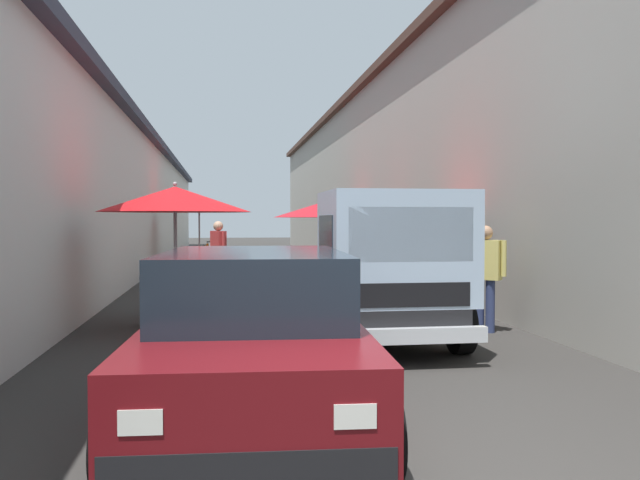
{
  "coord_description": "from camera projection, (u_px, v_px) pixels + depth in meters",
  "views": [
    {
      "loc": [
        -3.88,
        1.17,
        1.72
      ],
      "look_at": [
        9.75,
        -0.9,
        1.29
      ],
      "focal_mm": 36.06,
      "sensor_mm": 36.0,
      "label": 1
    }
  ],
  "objects": [
    {
      "name": "vendor_in_shade",
      "position": [
        218.0,
        251.0,
        15.06
      ],
      "size": [
        0.61,
        0.39,
        1.69
      ],
      "color": "#665B4C",
      "rests_on": "ground"
    },
    {
      "name": "fruit_stall_far_right",
      "position": [
        200.0,
        216.0,
        21.98
      ],
      "size": [
        2.46,
        2.46,
        2.45
      ],
      "color": "#9E9EA3",
      "rests_on": "ground"
    },
    {
      "name": "vendor_by_crates",
      "position": [
        485.0,
        271.0,
        9.82
      ],
      "size": [
        0.47,
        0.5,
        1.64
      ],
      "color": "navy",
      "rests_on": "ground"
    },
    {
      "name": "hatchback_car",
      "position": [
        254.0,
        335.0,
        5.48
      ],
      "size": [
        4.0,
        2.11,
        1.45
      ],
      "color": "#600F14",
      "rests_on": "ground"
    },
    {
      "name": "building_right_concrete",
      "position": [
        479.0,
        175.0,
        20.57
      ],
      "size": [
        49.8,
        7.5,
        6.33
      ],
      "color": "#A39E93",
      "rests_on": "ground"
    },
    {
      "name": "parked_scooter",
      "position": [
        206.0,
        267.0,
        17.36
      ],
      "size": [
        1.67,
        0.55,
        1.14
      ],
      "color": "black",
      "rests_on": "ground"
    },
    {
      "name": "fruit_stall_near_left",
      "position": [
        322.0,
        217.0,
        21.67
      ],
      "size": [
        2.57,
        2.57,
        2.39
      ],
      "color": "#9E9EA3",
      "rests_on": "ground"
    },
    {
      "name": "delivery_truck",
      "position": [
        381.0,
        270.0,
        8.79
      ],
      "size": [
        4.93,
        1.99,
        2.08
      ],
      "color": "black",
      "rests_on": "ground"
    },
    {
      "name": "fruit_stall_mid_lane",
      "position": [
        322.0,
        219.0,
        16.86
      ],
      "size": [
        2.57,
        2.57,
        2.26
      ],
      "color": "#9E9EA3",
      "rests_on": "ground"
    },
    {
      "name": "building_left_whitewash",
      "position": [
        20.0,
        201.0,
        18.52
      ],
      "size": [
        49.8,
        7.5,
        4.5
      ],
      "color": "silver",
      "rests_on": "ground"
    },
    {
      "name": "fruit_stall_near_right",
      "position": [
        174.0,
        215.0,
        10.26
      ],
      "size": [
        2.43,
        2.43,
        2.33
      ],
      "color": "#9E9EA3",
      "rests_on": "ground"
    },
    {
      "name": "ground",
      "position": [
        267.0,
        283.0,
        17.41
      ],
      "size": [
        90.0,
        90.0,
        0.0
      ],
      "primitive_type": "plane",
      "color": "#33302D"
    },
    {
      "name": "fruit_stall_far_left",
      "position": [
        398.0,
        225.0,
        12.3
      ],
      "size": [
        2.4,
        2.4,
        2.16
      ],
      "color": "#9E9EA3",
      "rests_on": "ground"
    }
  ]
}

